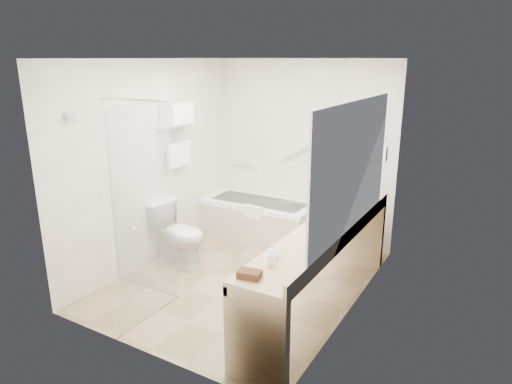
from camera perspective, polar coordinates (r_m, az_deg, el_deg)
The scene contains 25 objects.
floor at distance 5.46m, azimuth -1.61°, elevation -10.90°, with size 3.20×3.20×0.00m, color #9D8461.
ceiling at distance 4.85m, azimuth -1.86°, elevation 16.35°, with size 2.60×3.20×0.10m, color silver.
wall_back at distance 6.39m, azimuth 5.90°, elevation 5.01°, with size 2.60×0.10×2.50m, color white.
wall_front at distance 3.81m, azimuth -14.57°, elevation -3.40°, with size 2.60×0.10×2.50m, color white.
wall_left at distance 5.78m, azimuth -12.75°, elevation 3.49°, with size 0.10×3.20×2.50m, color white.
wall_right at distance 4.48m, azimuth 12.53°, elevation -0.25°, with size 0.10×3.20×2.50m, color white.
bathtub at distance 6.56m, azimuth 0.36°, elevation -3.44°, with size 1.60×0.73×0.59m.
grab_bar_short at distance 6.85m, azimuth -1.57°, elevation 3.32°, with size 0.03×0.03×0.40m, color silver.
grab_bar_long at distance 6.37m, azimuth 5.34°, elevation 5.00°, with size 0.03×0.03×0.60m, color silver.
shower_enclosure at distance 4.74m, azimuth -14.19°, elevation -1.78°, with size 0.96×0.91×2.11m.
towel_shelf at distance 5.87m, azimuth -9.79°, elevation 8.84°, with size 0.24×0.55×0.81m.
vanity_counter at distance 4.64m, azimuth 8.22°, elevation -7.44°, with size 0.55×2.70×0.95m.
sink at distance 4.92m, azimuth 10.41°, elevation -3.91°, with size 0.40×0.52×0.14m, color white.
faucet at distance 4.84m, azimuth 12.09°, elevation -2.97°, with size 0.03×0.03×0.14m, color silver.
mirror at distance 4.27m, azimuth 12.02°, elevation 3.13°, with size 0.02×2.00×1.20m, color #B0B6BD.
hairdryer_unit at distance 5.43m, azimuth 15.62°, elevation 4.61°, with size 0.08×0.10×0.18m, color white.
toilet at distance 5.81m, azimuth -9.68°, elevation -5.20°, with size 0.44×0.79×0.77m, color white.
amenity_basket at distance 3.63m, azimuth -0.81°, elevation -10.24°, with size 0.18×0.12×0.06m, color #402917.
soap_bottle_a at distance 3.82m, azimuth 1.94°, elevation -8.73°, with size 0.06×0.14×0.07m, color white.
soap_bottle_b at distance 3.95m, azimuth 2.17°, elevation -7.57°, with size 0.11×0.14×0.11m, color white.
water_bottle_left at distance 5.09m, azimuth 11.30°, elevation -1.77°, with size 0.06×0.06×0.21m.
water_bottle_mid at distance 5.69m, azimuth 12.31°, elevation -0.08°, with size 0.05×0.05×0.17m.
water_bottle_right at distance 5.60m, azimuth 11.71°, elevation -0.27°, with size 0.05×0.05×0.17m.
drinking_glass_near at distance 4.85m, azimuth 8.95°, elevation -3.16°, with size 0.07×0.07×0.09m, color silver.
drinking_glass_far at distance 5.66m, azimuth 11.05°, elevation -0.43°, with size 0.07×0.07×0.09m, color silver.
Camera 1 is at (2.57, -4.11, 2.51)m, focal length 32.00 mm.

